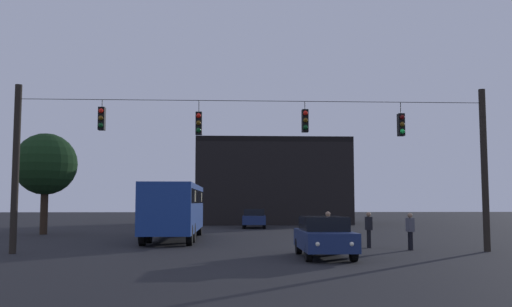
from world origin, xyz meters
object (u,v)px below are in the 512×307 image
(pedestrian_crossing_left, at_px, (369,228))
(pedestrian_crossing_right, at_px, (410,229))
(tree_left_silhouette, at_px, (46,164))
(car_near_right, at_px, (324,236))
(city_bus, at_px, (175,206))
(car_far_left, at_px, (254,218))
(pedestrian_crossing_center, at_px, (328,228))

(pedestrian_crossing_left, bearing_deg, pedestrian_crossing_right, -40.28)
(tree_left_silhouette, bearing_deg, pedestrian_crossing_right, -32.82)
(car_near_right, distance_m, pedestrian_crossing_right, 5.25)
(car_near_right, height_order, tree_left_silhouette, tree_left_silhouette)
(city_bus, xyz_separation_m, car_near_right, (6.51, -10.15, -1.07))
(pedestrian_crossing_right, relative_size, tree_left_silhouette, 0.24)
(pedestrian_crossing_left, height_order, pedestrian_crossing_right, pedestrian_crossing_left)
(car_far_left, bearing_deg, city_bus, -109.87)
(pedestrian_crossing_center, bearing_deg, pedestrian_crossing_left, 24.64)
(pedestrian_crossing_left, xyz_separation_m, tree_left_silhouette, (-18.22, 11.45, 3.59))
(city_bus, height_order, car_far_left, city_bus)
(car_far_left, height_order, pedestrian_crossing_right, pedestrian_crossing_right)
(car_near_right, distance_m, pedestrian_crossing_center, 3.46)
(car_near_right, bearing_deg, pedestrian_crossing_right, 35.40)
(car_near_right, bearing_deg, tree_left_silhouette, 134.42)
(pedestrian_crossing_left, xyz_separation_m, pedestrian_crossing_right, (1.49, -1.26, -0.01))
(city_bus, bearing_deg, car_far_left, 70.13)
(car_far_left, height_order, tree_left_silhouette, tree_left_silhouette)
(car_near_right, xyz_separation_m, pedestrian_crossing_left, (2.79, 4.30, 0.11))
(car_near_right, xyz_separation_m, pedestrian_crossing_right, (4.28, 3.04, 0.10))
(car_far_left, xyz_separation_m, pedestrian_crossing_center, (2.27, -20.60, 0.14))
(city_bus, bearing_deg, car_near_right, -57.32)
(tree_left_silhouette, bearing_deg, pedestrian_crossing_left, -32.15)
(city_bus, relative_size, car_near_right, 2.53)
(city_bus, xyz_separation_m, car_far_left, (4.99, 13.82, -1.07))
(car_far_left, distance_m, pedestrian_crossing_left, 20.13)
(tree_left_silhouette, bearing_deg, car_near_right, -45.58)
(pedestrian_crossing_right, bearing_deg, tree_left_silhouette, 147.18)
(car_far_left, relative_size, pedestrian_crossing_center, 2.66)
(pedestrian_crossing_right, bearing_deg, pedestrian_crossing_left, 139.72)
(car_far_left, bearing_deg, pedestrian_crossing_left, -77.66)
(pedestrian_crossing_center, relative_size, tree_left_silhouette, 0.25)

